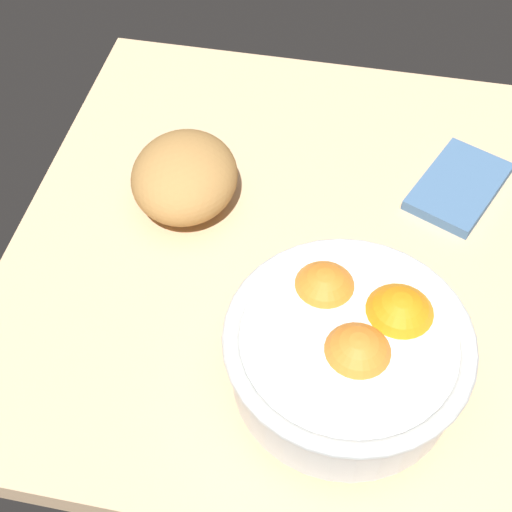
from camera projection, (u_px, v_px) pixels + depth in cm
name	position (u px, v px, depth cm)	size (l,w,h in cm)	color
ground_plane	(281.00, 247.00, 86.49)	(68.21, 61.63, 3.00)	#DAB286
fruit_bowl	(349.00, 349.00, 68.58)	(23.08, 23.08, 10.98)	white
bread_loaf	(185.00, 177.00, 86.17)	(14.17, 12.55, 7.89)	#B07E42
napkin_folded	(459.00, 186.00, 89.67)	(13.65, 8.52, 1.42)	#456A94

